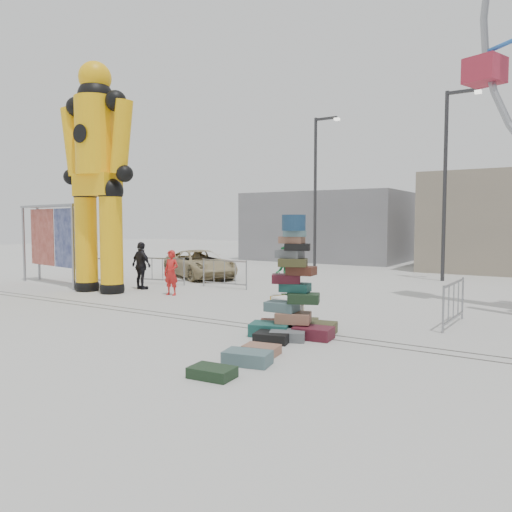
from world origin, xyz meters
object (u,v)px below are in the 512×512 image
Objects in this scene: crash_test_dummy at (97,168)px; suitcase_tower at (293,302)px; steamer_trunk at (287,305)px; pedestrian_green at (286,272)px; barricade_dummy_b at (163,271)px; parked_suv at (200,264)px; pedestrian_black at (141,266)px; barricade_dummy_a at (90,270)px; barricade_dummy_c at (224,274)px; lamp_post_right at (447,176)px; banner_scaffold at (54,225)px; barricade_wheel_front at (454,303)px; pedestrian_red at (171,273)px; lamp_post_left at (317,185)px.

suitcase_tower is at bearing -17.73° from crash_test_dummy.
steamer_trunk is at bearing 107.63° from suitcase_tower.
barricade_dummy_b is at bearing -134.46° from pedestrian_green.
crash_test_dummy is 8.74m from steamer_trunk.
pedestrian_green is 6.85m from parked_suv.
parked_suv is at bearing -73.52° from pedestrian_black.
steamer_trunk is at bearing 1.21° from barricade_dummy_a.
pedestrian_green is 5.68m from pedestrian_black.
suitcase_tower is at bearing -44.05° from barricade_dummy_c.
barricade_dummy_c is (-5.97, 5.63, -0.21)m from suitcase_tower.
suitcase_tower is 3.10× the size of steamer_trunk.
pedestrian_green is at bearing -159.54° from pedestrian_black.
barricade_dummy_a is 1.12× the size of pedestrian_black.
barricade_dummy_a is at bearing 4.38° from pedestrian_black.
steamer_trunk is 0.44× the size of barricade_dummy_b.
suitcase_tower is 0.32× the size of crash_test_dummy.
parked_suv is (-9.66, -4.60, -3.86)m from lamp_post_right.
steamer_trunk is 0.44× the size of barricade_dummy_c.
pedestrian_black reaches higher than barricade_dummy_a.
banner_scaffold is 2.57× the size of pedestrian_green.
barricade_wheel_front is at bearing -21.41° from barricade_dummy_b.
parked_suv reaches higher than barricade_wheel_front.
barricade_wheel_front is at bearing -5.15° from pedestrian_red.
lamp_post_left is 1.78× the size of banner_scaffold.
lamp_post_right is 5.10× the size of pedestrian_red.
pedestrian_green is (3.60, 1.66, 0.09)m from pedestrian_red.
pedestrian_red is at bearing -52.24° from barricade_dummy_b.
barricade_dummy_c is at bearing -88.03° from lamp_post_left.
barricade_dummy_b is 1.00× the size of barricade_dummy_c.
barricade_dummy_c is at bearing -145.34° from pedestrian_green.
lamp_post_right is 4.00× the size of barricade_dummy_b.
pedestrian_black is (-5.57, -1.12, 0.02)m from pedestrian_green.
pedestrian_black reaches higher than pedestrian_green.
lamp_post_left is at bearing 64.33° from barricade_dummy_b.
suitcase_tower is 1.35× the size of barricade_dummy_c.
banner_scaffold reaches higher than suitcase_tower.
pedestrian_black is (-9.11, -8.80, -3.59)m from lamp_post_right.
lamp_post_left is 16.19m from suitcase_tower.
crash_test_dummy is at bearing -134.61° from barricade_dummy_c.
lamp_post_left is 4.00× the size of barricade_dummy_c.
lamp_post_right and lamp_post_left have the same top height.
barricade_dummy_a is (-5.34, -10.53, -3.93)m from lamp_post_left.
pedestrian_red is 0.35× the size of parked_suv.
barricade_dummy_b is at bearing 79.00° from crash_test_dummy.
lamp_post_right is at bearing 14.70° from barricade_wheel_front.
suitcase_tower reaches higher than pedestrian_green.
crash_test_dummy reaches higher than suitcase_tower.
parked_suv reaches higher than barricade_dummy_c.
lamp_post_left is (-7.00, 2.00, 0.00)m from lamp_post_right.
crash_test_dummy is 6.02m from barricade_dummy_c.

